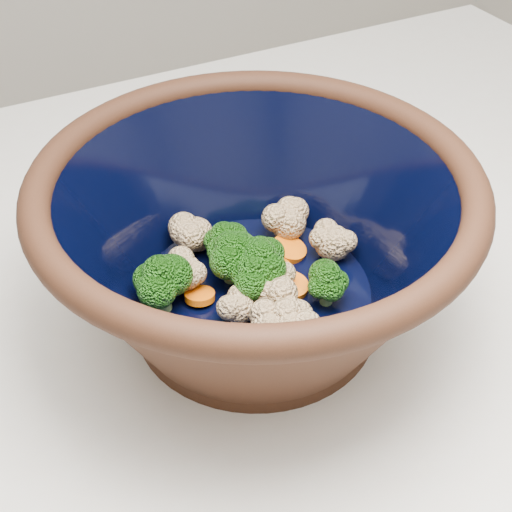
{
  "coord_description": "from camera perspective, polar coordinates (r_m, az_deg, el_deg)",
  "views": [
    {
      "loc": [
        -0.26,
        -0.29,
        1.35
      ],
      "look_at": [
        -0.06,
        0.11,
        0.97
      ],
      "focal_mm": 50.0,
      "sensor_mm": 36.0,
      "label": 1
    }
  ],
  "objects": [
    {
      "name": "vegetable_pile",
      "position": [
        0.6,
        -0.61,
        -0.89
      ],
      "size": [
        0.2,
        0.18,
        0.06
      ],
      "color": "#608442",
      "rests_on": "mixing_bowl"
    },
    {
      "name": "mixing_bowl",
      "position": [
        0.58,
        -0.0,
        1.14
      ],
      "size": [
        0.44,
        0.44,
        0.16
      ],
      "rotation": [
        0.0,
        0.0,
        0.36
      ],
      "color": "black",
      "rests_on": "counter"
    }
  ]
}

